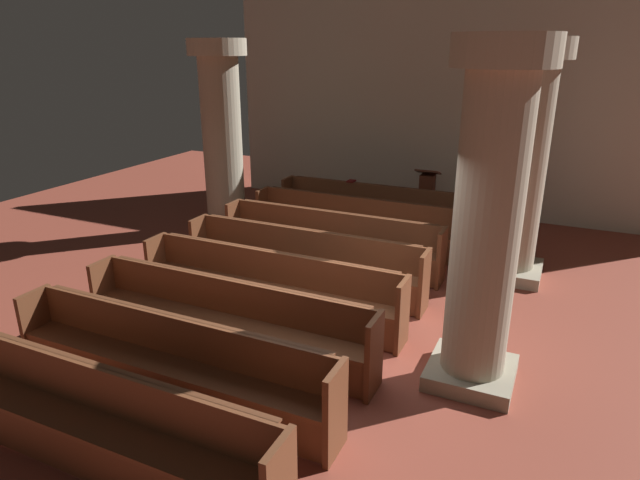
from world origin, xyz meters
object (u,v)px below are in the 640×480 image
object	(u,v)px
pew_row_2	(330,238)
pew_row_7	(91,419)
pew_row_0	(372,207)
pillar_aisle_side	(521,159)
pew_row_6	(169,360)
pillar_far_side	(222,134)
lectern	(426,198)
hymn_book	(351,181)
pew_row_5	(226,317)
pew_row_3	(303,259)
pew_row_4	(269,285)
pew_row_1	(353,221)
pillar_aisle_rear	(487,218)
kneeler_box_navy	(476,248)

from	to	relation	value
pew_row_2	pew_row_7	bearing A→B (deg)	-90.00
pew_row_0	pillar_aisle_side	world-z (taller)	pillar_aisle_side
pew_row_6	pillar_far_side	bearing A→B (deg)	118.17
lectern	pew_row_6	bearing A→B (deg)	-96.19
lectern	pew_row_2	bearing A→B (deg)	-103.81
pillar_aisle_side	lectern	xyz separation A→B (m)	(-1.94, 2.34, -1.40)
pillar_aisle_side	hymn_book	xyz separation A→B (m)	(-3.24, 1.36, -0.96)
pew_row_5	pillar_aisle_side	size ratio (longest dim) A/B	1.04
pew_row_2	pew_row_5	bearing A→B (deg)	-90.00
pew_row_5	pillar_far_side	bearing A→B (deg)	123.85
pew_row_5	pew_row_2	bearing A→B (deg)	90.00
pew_row_3	pew_row_4	world-z (taller)	same
pew_row_4	lectern	distance (m)	5.25
pew_row_1	pew_row_2	distance (m)	1.01
pillar_aisle_side	hymn_book	distance (m)	3.64
pew_row_6	pillar_aisle_side	xyz separation A→B (m)	(2.72, 4.86, 1.38)
pew_row_1	pillar_aisle_rear	size ratio (longest dim) A/B	1.04
pew_row_7	pillar_aisle_rear	bearing A→B (deg)	44.39
pew_row_0	pew_row_1	size ratio (longest dim) A/B	1.00
pew_row_7	kneeler_box_navy	bearing A→B (deg)	72.27
pew_row_1	pillar_far_side	world-z (taller)	pillar_far_side
pew_row_3	pew_row_7	world-z (taller)	same
pew_row_5	pew_row_6	size ratio (longest dim) A/B	1.00
pew_row_4	hymn_book	distance (m)	4.26
hymn_book	pillar_far_side	bearing A→B (deg)	-150.36
pew_row_5	kneeler_box_navy	bearing A→B (deg)	65.30
pew_row_2	pew_row_0	bearing A→B (deg)	90.00
pew_row_5	pillar_far_side	distance (m)	5.00
pew_row_4	pew_row_2	bearing A→B (deg)	90.00
pew_row_0	kneeler_box_navy	world-z (taller)	pew_row_0
lectern	pillar_far_side	bearing A→B (deg)	-147.40
pew_row_0	pew_row_2	world-z (taller)	same
lectern	kneeler_box_navy	distance (m)	2.12
pew_row_3	pew_row_5	size ratio (longest dim) A/B	1.00
pew_row_3	kneeler_box_navy	size ratio (longest dim) A/B	11.20
pew_row_1	lectern	distance (m)	2.31
pew_row_6	pillar_aisle_rear	distance (m)	3.48
pew_row_4	pew_row_5	world-z (taller)	same
pillar_aisle_side	pillar_far_side	bearing A→B (deg)	178.58
pew_row_2	pew_row_4	distance (m)	2.01
pew_row_3	pillar_aisle_side	xyz separation A→B (m)	(2.72, 1.84, 1.38)
pew_row_0	pillar_aisle_rear	xyz separation A→B (m)	(2.72, -4.38, 1.38)
pew_row_6	pew_row_2	bearing A→B (deg)	90.00
pew_row_0	pillar_aisle_side	distance (m)	3.27
pillar_far_side	lectern	xyz separation A→B (m)	(3.46, 2.21, -1.40)
pew_row_2	pew_row_6	xyz separation A→B (m)	(0.00, -4.02, 0.00)
pew_row_0	pew_row_2	size ratio (longest dim) A/B	1.00
pew_row_7	lectern	size ratio (longest dim) A/B	3.44
pew_row_3	hymn_book	bearing A→B (deg)	99.10
pew_row_3	pew_row_7	xyz separation A→B (m)	(0.00, -4.02, 0.00)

